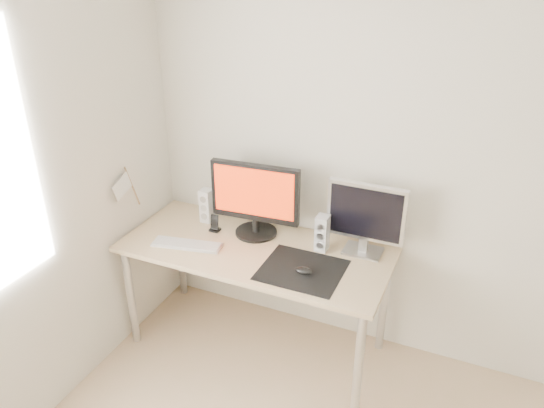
% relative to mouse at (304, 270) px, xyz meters
% --- Properties ---
extents(wall_back, '(3.50, 0.00, 3.50)m').
position_rel_mouse_xyz_m(wall_back, '(0.57, 0.51, 0.50)').
color(wall_back, silver).
rests_on(wall_back, ground).
extents(mousepad, '(0.45, 0.40, 0.00)m').
position_rel_mouse_xyz_m(mousepad, '(-0.02, 0.03, -0.02)').
color(mousepad, black).
rests_on(mousepad, desk).
extents(mouse, '(0.10, 0.06, 0.04)m').
position_rel_mouse_xyz_m(mouse, '(0.00, 0.00, 0.00)').
color(mouse, black).
rests_on(mouse, mousepad).
extents(desk, '(1.60, 0.70, 0.73)m').
position_rel_mouse_xyz_m(desk, '(-0.36, 0.14, -0.10)').
color(desk, '#D1B587').
rests_on(desk, ground).
extents(main_monitor, '(0.55, 0.28, 0.47)m').
position_rel_mouse_xyz_m(main_monitor, '(-0.43, 0.29, 0.23)').
color(main_monitor, black).
rests_on(main_monitor, desk).
extents(second_monitor, '(0.45, 0.16, 0.43)m').
position_rel_mouse_xyz_m(second_monitor, '(0.24, 0.35, 0.22)').
color(second_monitor, '#ADAEB0').
rests_on(second_monitor, desk).
extents(speaker_left, '(0.07, 0.09, 0.22)m').
position_rel_mouse_xyz_m(speaker_left, '(-0.79, 0.32, 0.09)').
color(speaker_left, white).
rests_on(speaker_left, desk).
extents(speaker_right, '(0.07, 0.09, 0.22)m').
position_rel_mouse_xyz_m(speaker_right, '(0.01, 0.28, 0.09)').
color(speaker_right, silver).
rests_on(speaker_right, desk).
extents(keyboard, '(0.44, 0.20, 0.02)m').
position_rel_mouse_xyz_m(keyboard, '(-0.75, -0.00, -0.01)').
color(keyboard, silver).
rests_on(keyboard, desk).
extents(phone_dock, '(0.06, 0.05, 0.11)m').
position_rel_mouse_xyz_m(phone_dock, '(-0.68, 0.22, 0.01)').
color(phone_dock, black).
rests_on(phone_dock, desk).
extents(pennant, '(0.01, 0.23, 0.29)m').
position_rel_mouse_xyz_m(pennant, '(-1.15, -0.00, 0.30)').
color(pennant, '#A57F54').
rests_on(pennant, wall_left).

